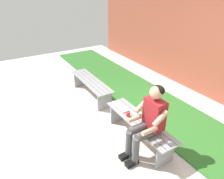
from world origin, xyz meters
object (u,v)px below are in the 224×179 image
object	(u,v)px
bench_far	(91,84)
person_seated	(148,120)
book_open	(120,107)
bench_near	(139,125)
apple	(128,114)

from	to	relation	value
bench_far	person_seated	xyz separation A→B (m)	(-2.23, 0.10, 0.35)
person_seated	book_open	world-z (taller)	person_seated
bench_near	book_open	bearing A→B (deg)	5.05
bench_far	apple	distance (m)	1.70
bench_near	apple	distance (m)	0.27
bench_far	person_seated	bearing A→B (deg)	177.45
apple	person_seated	bearing A→B (deg)	179.37
bench_near	person_seated	world-z (taller)	person_seated
book_open	bench_near	bearing A→B (deg)	-174.45
bench_far	apple	world-z (taller)	apple
apple	book_open	bearing A→B (deg)	-8.26
person_seated	apple	world-z (taller)	person_seated
bench_far	book_open	size ratio (longest dim) A/B	3.90
bench_near	bench_far	xyz separation A→B (m)	(1.90, -0.00, 0.00)
person_seated	book_open	distance (m)	0.89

